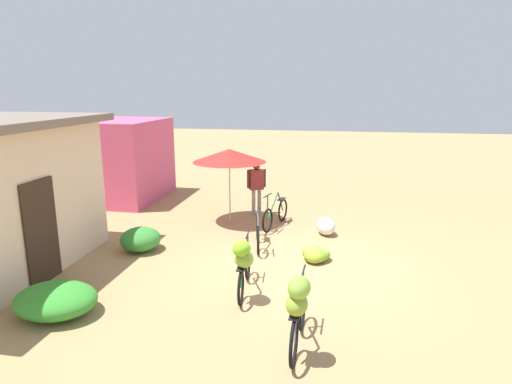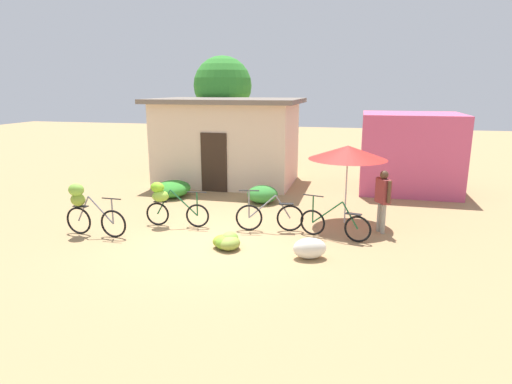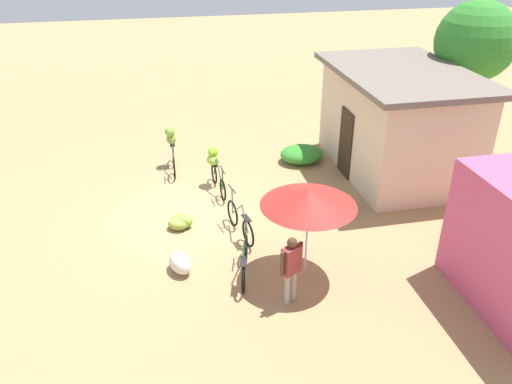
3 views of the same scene
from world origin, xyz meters
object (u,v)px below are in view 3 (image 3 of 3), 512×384
market_umbrella (309,198)px  bicycle_leftmost (172,146)px  tree_behind_building (475,43)px  produce_sack (180,263)px  bicycle_by_shop (245,261)px  bicycle_center_loaded (240,222)px  bicycle_near_pile (215,165)px  person_vendor (291,264)px  banana_pile_on_ground (181,221)px  building_low (397,121)px

market_umbrella → bicycle_leftmost: market_umbrella is taller
tree_behind_building → produce_sack: (4.90, -9.57, -3.26)m
bicycle_leftmost → bicycle_by_shop: size_ratio=0.97×
bicycle_leftmost → bicycle_center_loaded: (4.21, 1.34, -0.37)m
tree_behind_building → bicycle_by_shop: tree_behind_building is taller
bicycle_near_pile → produce_sack: (3.81, -1.31, -0.46)m
market_umbrella → bicycle_near_pile: 4.78m
bicycle_by_shop → produce_sack: (-0.42, -1.36, -0.13)m
bicycle_center_loaded → person_vendor: size_ratio=1.07×
tree_behind_building → bicycle_near_pile: size_ratio=2.86×
bicycle_by_shop → person_vendor: size_ratio=1.09×
tree_behind_building → person_vendor: size_ratio=3.08×
bicycle_center_loaded → bicycle_by_shop: (1.60, -0.19, -0.02)m
bicycle_leftmost → bicycle_by_shop: bicycle_leftmost is taller
bicycle_by_shop → market_umbrella: bearing=81.6°
bicycle_center_loaded → banana_pile_on_ground: bearing=-115.6°
market_umbrella → bicycle_leftmost: (-6.00, -2.45, -1.13)m
tree_behind_building → banana_pile_on_ground: size_ratio=6.10×
tree_behind_building → produce_sack: bearing=-62.9°
tree_behind_building → bicycle_center_loaded: 9.38m
bicycle_by_shop → produce_sack: 1.42m
bicycle_by_shop → person_vendor: 1.43m
bicycle_near_pile → bicycle_by_shop: bicycle_near_pile is taller
building_low → bicycle_leftmost: 6.79m
bicycle_near_pile → banana_pile_on_ground: size_ratio=2.13×
bicycle_leftmost → banana_pile_on_ground: bearing=-1.0°
building_low → bicycle_by_shop: building_low is taller
bicycle_center_loaded → tree_behind_building: bearing=114.9°
tree_behind_building → bicycle_by_shop: (5.32, -8.21, -3.13)m
building_low → market_umbrella: (4.47, -4.11, 0.31)m
bicycle_near_pile → person_vendor: person_vendor is taller
market_umbrella → banana_pile_on_ground: 3.91m
tree_behind_building → bicycle_center_loaded: (3.72, -8.02, -3.11)m
market_umbrella → person_vendor: bearing=-33.1°
building_low → bicycle_center_loaded: 5.99m
bicycle_by_shop → bicycle_near_pile: bearing=-179.4°
bicycle_by_shop → bicycle_leftmost: bearing=-168.8°
bicycle_near_pile → banana_pile_on_ground: (1.97, -1.16, -0.53)m
building_low → banana_pile_on_ground: size_ratio=6.81×
market_umbrella → bicycle_by_shop: size_ratio=1.21×
bicycle_near_pile → produce_sack: bicycle_near_pile is taller
banana_pile_on_ground → bicycle_by_shop: bearing=28.0°
bicycle_by_shop → person_vendor: (1.08, 0.72, 0.59)m
tree_behind_building → bicycle_leftmost: bearing=-93.0°
bicycle_leftmost → person_vendor: 7.14m
bicycle_leftmost → market_umbrella: bearing=22.2°
bicycle_near_pile → bicycle_leftmost: bearing=-144.9°
tree_behind_building → market_umbrella: 8.99m
market_umbrella → produce_sack: bearing=-103.0°
market_umbrella → banana_pile_on_ground: bearing=-134.4°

